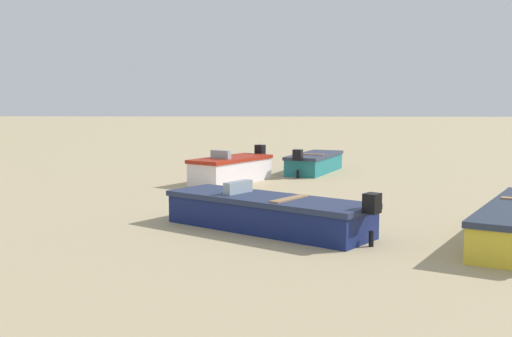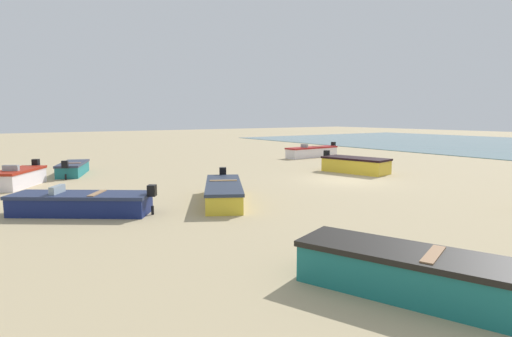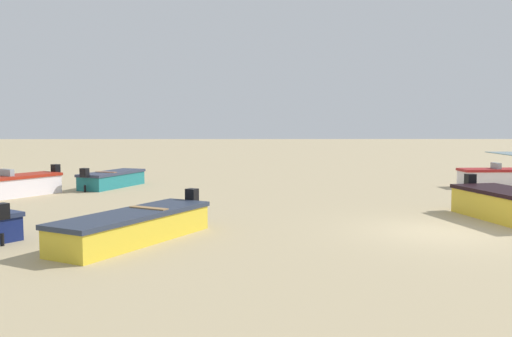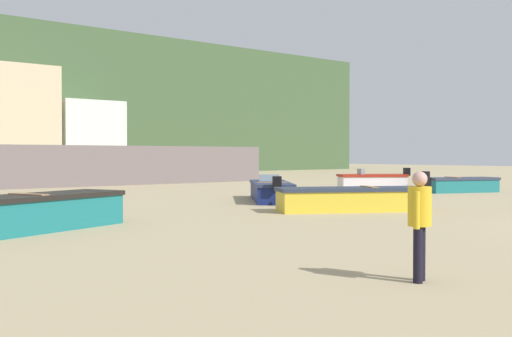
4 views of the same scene
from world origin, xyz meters
The scene contains 9 objects.
harbor_pier centered at (1.26, 30.00, 1.21)m, with size 21.25×2.40×2.42m, color #6B5E5E.
townhouse_centre_right centered at (0.11, 47.16, 4.53)m, with size 7.02×6.32×9.07m, color #CBB58F.
townhouse_right centered at (6.72, 47.29, 3.26)m, with size 5.56×6.59×6.52m, color silver.
boat_teal_0 centered at (10.81, 11.93, 0.38)m, with size 4.03×2.59×1.06m.
boat_teal_1 centered at (-10.87, 9.81, 0.46)m, with size 4.53×2.87×1.21m.
boat_white_2 centered at (7.82, 15.02, 0.46)m, with size 3.53×2.94×1.20m.
boat_navy_3 centered at (-0.08, 13.68, 0.39)m, with size 4.09×4.85×1.08m.
boat_yellow_6 centered at (-1.12, 8.38, 0.40)m, with size 5.02×3.66×1.11m.
beach_walker_distant centered at (-9.04, 0.02, 0.95)m, with size 0.52×0.45×1.62m.
Camera 4 is at (-16.71, -5.50, 1.87)m, focal length 43.98 mm.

